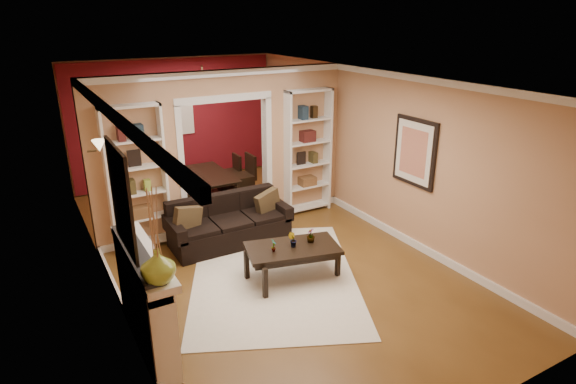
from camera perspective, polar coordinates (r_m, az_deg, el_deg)
floor at (r=7.76m, az=-3.56°, el=-6.83°), size 8.00×8.00×0.00m
ceiling at (r=6.96m, az=-4.05°, el=13.39°), size 8.00×8.00×0.00m
wall_back at (r=10.87m, az=-13.22°, el=8.18°), size 8.00×0.00×8.00m
wall_front at (r=4.32m, az=20.80°, el=-11.46°), size 8.00×0.00×8.00m
wall_left at (r=6.63m, az=-21.51°, el=-0.36°), size 0.00×8.00×8.00m
wall_right at (r=8.43m, az=10.12°, el=4.97°), size 0.00×8.00×8.00m
partition_wall at (r=8.30m, az=-7.46°, el=4.88°), size 4.50×0.15×2.70m
red_back_panel at (r=10.85m, az=-13.16°, el=8.00°), size 4.44×0.04×2.64m
dining_window at (r=10.77m, az=-13.19°, el=9.16°), size 0.78×0.03×0.98m
area_rug at (r=7.01m, az=-1.70°, el=-9.92°), size 3.39×3.84×0.01m
sofa at (r=7.86m, az=-6.98°, el=-3.47°), size 1.97×0.85×0.77m
pillow_left at (r=7.54m, az=-11.86°, el=-3.07°), size 0.45×0.22×0.44m
pillow_right at (r=8.03m, az=-2.40°, el=-1.17°), size 0.46×0.23×0.44m
coffee_table at (r=6.87m, az=0.53°, el=-8.30°), size 1.41×0.98×0.49m
plant_left at (r=6.58m, az=-1.72°, el=-6.35°), size 0.11×0.12×0.19m
plant_center at (r=6.71m, az=0.54°, el=-5.70°), size 0.15×0.15×0.21m
plant_right at (r=6.85m, az=2.71°, el=-5.15°), size 0.16×0.16×0.21m
bookshelf_left at (r=7.77m, az=-17.50°, el=1.48°), size 0.90×0.30×2.30m
bookshelf_right at (r=8.89m, az=2.31°, el=4.73°), size 0.90×0.30×2.30m
fireplace at (r=5.64m, az=-16.33°, el=-12.16°), size 0.32×1.70×1.16m
vase at (r=4.69m, az=-15.16°, el=-8.45°), size 0.42×0.42×0.34m
mirror at (r=5.09m, az=-19.19°, el=-0.76°), size 0.03×0.95×1.10m
wall_sconce at (r=7.03m, az=-21.94°, el=4.82°), size 0.18×0.18×0.22m
framed_art at (r=7.64m, az=14.74°, el=4.59°), size 0.04×0.85×1.05m
dining_table at (r=9.85m, az=-9.34°, el=0.68°), size 1.54×0.86×0.54m
dining_chair_nw at (r=9.36m, az=-11.89°, el=0.68°), size 0.53×0.53×0.92m
dining_chair_ne at (r=9.72m, az=-5.74°, el=1.79°), size 0.57×0.57×0.93m
dining_chair_sw at (r=9.92m, az=-12.96°, el=1.29°), size 0.46×0.46×0.78m
dining_chair_se at (r=10.27m, az=-7.11°, el=2.30°), size 0.48×0.48×0.78m
chandelier at (r=9.53m, az=-11.19°, el=10.79°), size 0.50×0.50×0.30m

